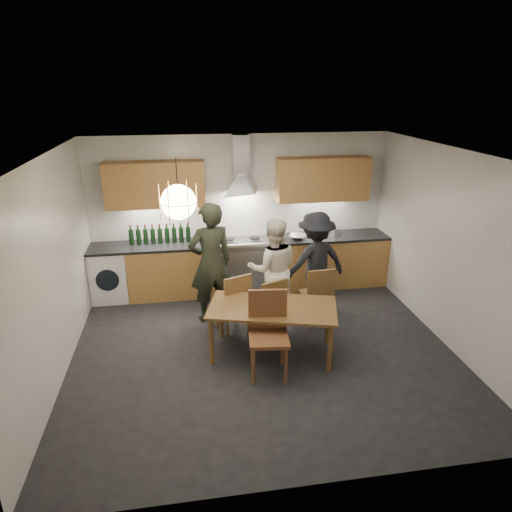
{
  "coord_description": "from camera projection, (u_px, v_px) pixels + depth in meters",
  "views": [
    {
      "loc": [
        -0.94,
        -5.21,
        3.37
      ],
      "look_at": [
        -0.03,
        0.4,
        1.2
      ],
      "focal_mm": 32.0,
      "sensor_mm": 36.0,
      "label": 1
    }
  ],
  "objects": [
    {
      "name": "person_right",
      "position": [
        315.0,
        262.0,
        7.01
      ],
      "size": [
        1.12,
        0.8,
        1.57
      ],
      "primitive_type": "imported",
      "rotation": [
        0.0,
        0.0,
        3.37
      ],
      "color": "black",
      "rests_on": "ground"
    },
    {
      "name": "chair_back_mid",
      "position": [
        270.0,
        304.0,
        6.27
      ],
      "size": [
        0.53,
        0.53,
        0.89
      ],
      "rotation": [
        0.0,
        0.0,
        3.54
      ],
      "color": "brown",
      "rests_on": "ground"
    },
    {
      "name": "chair_front",
      "position": [
        268.0,
        327.0,
        5.51
      ],
      "size": [
        0.52,
        0.52,
        1.04
      ],
      "rotation": [
        0.0,
        0.0,
        -0.11
      ],
      "color": "brown",
      "rests_on": "ground"
    },
    {
      "name": "stock_pot",
      "position": [
        336.0,
        232.0,
        7.84
      ],
      "size": [
        0.2,
        0.2,
        0.12
      ],
      "primitive_type": "cylinder",
      "rotation": [
        0.0,
        0.0,
        0.17
      ],
      "color": "silver",
      "rests_on": "counter_run"
    },
    {
      "name": "wine_bottles",
      "position": [
        160.0,
        234.0,
        7.42
      ],
      "size": [
        0.99,
        0.08,
        0.32
      ],
      "color": "black",
      "rests_on": "counter_run"
    },
    {
      "name": "room_shell",
      "position": [
        264.0,
        228.0,
        5.53
      ],
      "size": [
        5.02,
        4.52,
        2.61
      ],
      "color": "white",
      "rests_on": "ground"
    },
    {
      "name": "person_left",
      "position": [
        211.0,
        263.0,
        6.64
      ],
      "size": [
        0.75,
        0.59,
        1.81
      ],
      "primitive_type": "imported",
      "rotation": [
        0.0,
        0.0,
        3.4
      ],
      "color": "black",
      "rests_on": "ground"
    },
    {
      "name": "chair_back_right",
      "position": [
        318.0,
        292.0,
        6.61
      ],
      "size": [
        0.44,
        0.44,
        0.91
      ],
      "rotation": [
        0.0,
        0.0,
        3.22
      ],
      "color": "brown",
      "rests_on": "ground"
    },
    {
      "name": "mixing_bowl",
      "position": [
        297.0,
        237.0,
        7.66
      ],
      "size": [
        0.36,
        0.36,
        0.07
      ],
      "primitive_type": "imported",
      "rotation": [
        0.0,
        0.0,
        -0.32
      ],
      "color": "#B8B8BC",
      "rests_on": "counter_run"
    },
    {
      "name": "chair_back_left",
      "position": [
        235.0,
        300.0,
        6.37
      ],
      "size": [
        0.54,
        0.54,
        0.92
      ],
      "rotation": [
        0.0,
        0.0,
        3.53
      ],
      "color": "brown",
      "rests_on": "ground"
    },
    {
      "name": "range_stove",
      "position": [
        243.0,
        266.0,
        7.78
      ],
      "size": [
        0.9,
        0.6,
        0.92
      ],
      "color": "silver",
      "rests_on": "ground"
    },
    {
      "name": "ground",
      "position": [
        263.0,
        349.0,
        6.14
      ],
      "size": [
        5.0,
        5.0,
        0.0
      ],
      "primitive_type": "plane",
      "color": "black",
      "rests_on": "ground"
    },
    {
      "name": "person_mid",
      "position": [
        273.0,
        269.0,
        6.74
      ],
      "size": [
        0.79,
        0.63,
        1.56
      ],
      "primitive_type": "imported",
      "rotation": [
        0.0,
        0.0,
        3.08
      ],
      "color": "silver",
      "rests_on": "ground"
    },
    {
      "name": "dining_table",
      "position": [
        272.0,
        312.0,
        5.86
      ],
      "size": [
        1.78,
        1.22,
        0.68
      ],
      "rotation": [
        0.0,
        0.0,
        -0.27
      ],
      "color": "brown",
      "rests_on": "ground"
    },
    {
      "name": "wall_fixtures",
      "position": [
        241.0,
        181.0,
        7.38
      ],
      "size": [
        4.3,
        0.54,
        1.1
      ],
      "color": "tan",
      "rests_on": "ground"
    },
    {
      "name": "pendant_lamp",
      "position": [
        178.0,
        202.0,
        5.15
      ],
      "size": [
        0.43,
        0.43,
        0.7
      ],
      "color": "black",
      "rests_on": "ground"
    },
    {
      "name": "counter_run",
      "position": [
        245.0,
        265.0,
        7.78
      ],
      "size": [
        5.0,
        0.62,
        0.9
      ],
      "color": "tan",
      "rests_on": "ground"
    }
  ]
}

